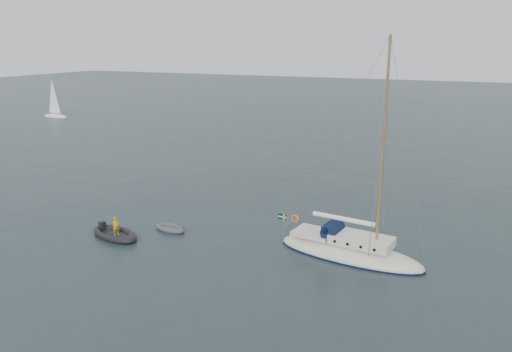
% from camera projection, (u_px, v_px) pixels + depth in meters
% --- Properties ---
extents(ground, '(300.00, 300.00, 0.00)m').
position_uv_depth(ground, '(298.00, 262.00, 28.97)').
color(ground, black).
rests_on(ground, ground).
extents(sailboat, '(9.38, 2.81, 13.36)m').
position_uv_depth(sailboat, '(350.00, 241.00, 29.54)').
color(sailboat, beige).
rests_on(sailboat, ground).
extents(dinghy, '(2.45, 1.11, 0.35)m').
position_uv_depth(dinghy, '(170.00, 228.00, 33.87)').
color(dinghy, '#4C4C50').
rests_on(dinghy, ground).
extents(rib, '(3.94, 1.79, 1.44)m').
position_uv_depth(rib, '(115.00, 234.00, 32.70)').
color(rib, black).
rests_on(rib, ground).
extents(distant_yacht_a, '(5.37, 2.86, 7.11)m').
position_uv_depth(distant_yacht_a, '(54.00, 99.00, 84.26)').
color(distant_yacht_a, white).
rests_on(distant_yacht_a, ground).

